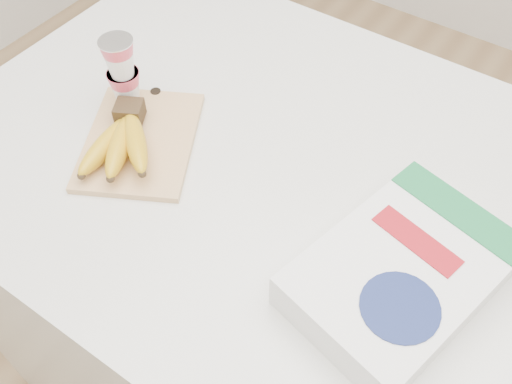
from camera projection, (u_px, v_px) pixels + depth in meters
table at (287, 308)px, 1.35m from camera, size 1.30×0.87×0.97m
cutting_board at (141, 141)px, 1.01m from camera, size 0.29×0.31×0.01m
bananas at (121, 140)px, 0.97m from camera, size 0.17×0.19×0.06m
yogurt_stack at (122, 71)px, 1.01m from camera, size 0.06×0.06×0.14m
cereal_box at (401, 273)px, 0.81m from camera, size 0.28×0.35×0.07m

